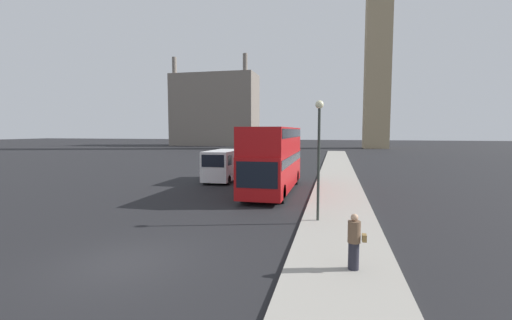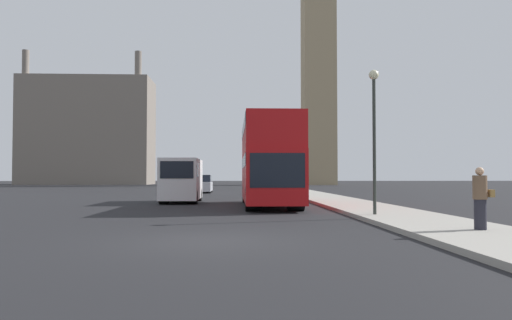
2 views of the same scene
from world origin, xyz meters
name	(u,v)px [view 2 (image 2 of 2)]	position (x,y,z in m)	size (l,w,h in m)	color
ground_plane	(208,241)	(0.00, 0.00, 0.00)	(300.00, 300.00, 0.00)	black
sidewalk_strip	(483,236)	(6.64, 0.00, 0.07)	(3.29, 120.00, 0.15)	#9E998E
building_block_distant	(88,131)	(-26.75, 82.62, 9.91)	(23.48, 10.11, 24.10)	slate
red_double_decker_bus	(269,159)	(2.38, 13.40, 2.42)	(2.61, 10.09, 4.32)	#B71114
white_van	(182,179)	(-2.43, 17.20, 1.35)	(2.11, 5.11, 2.52)	white
pedestrian	(480,198)	(6.98, 0.75, 0.96)	(0.52, 0.36, 1.61)	#23232D
street_lamp	(374,118)	(5.70, 5.99, 3.65)	(0.36, 0.36, 5.26)	#2D332D
parked_sedan	(202,185)	(-2.34, 34.38, 0.73)	(1.73, 4.62, 1.65)	silver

